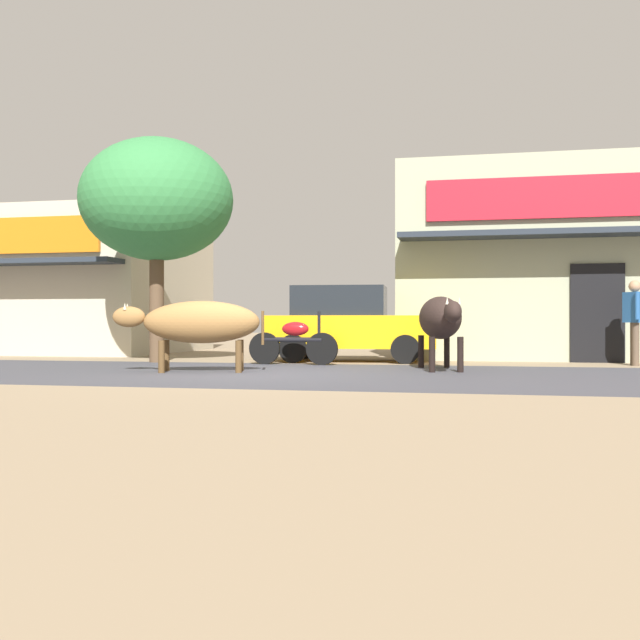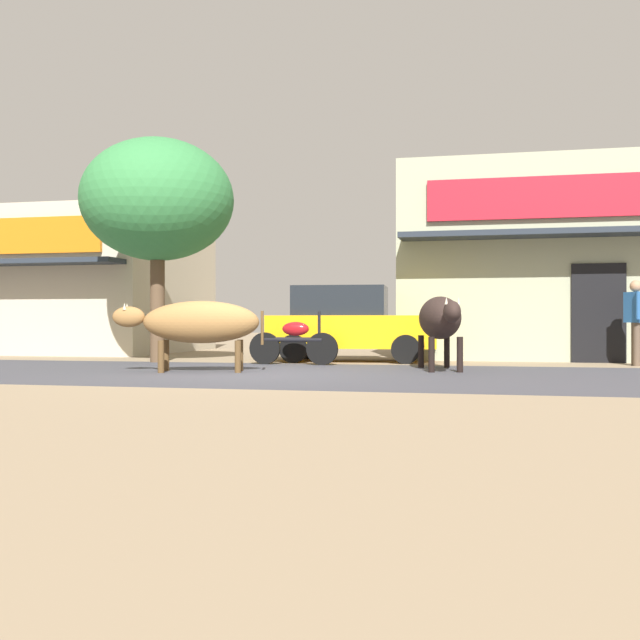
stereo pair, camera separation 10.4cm
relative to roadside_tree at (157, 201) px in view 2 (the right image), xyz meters
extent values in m
plane|color=#907B5F|center=(3.08, -2.80, -3.46)|extent=(80.00, 80.00, 0.00)
cube|color=#414149|center=(3.08, -2.80, -3.46)|extent=(72.00, 5.79, 0.00)
cube|color=#C1B69F|center=(-5.54, 4.69, -1.53)|extent=(8.07, 5.67, 3.86)
cube|color=#A6AB8A|center=(8.41, 4.69, -1.20)|extent=(7.04, 5.67, 4.52)
cube|color=red|center=(8.41, 1.80, 0.07)|extent=(5.63, 0.10, 0.90)
cube|color=#262D38|center=(8.41, 1.41, -0.75)|extent=(6.76, 0.90, 0.12)
cube|color=black|center=(9.18, 1.83, -2.41)|extent=(1.10, 0.06, 2.10)
cylinder|color=brown|center=(0.00, 0.00, -2.25)|extent=(0.31, 0.31, 2.42)
ellipsoid|color=#348043|center=(0.00, 0.00, 0.02)|extent=(3.26, 3.26, 2.61)
cube|color=#F2B113|center=(4.02, 1.26, -2.81)|extent=(3.72, 1.92, 0.70)
cube|color=#1E2328|center=(3.75, 1.24, -2.14)|extent=(2.09, 1.66, 0.64)
cylinder|color=black|center=(5.13, 2.18, -3.16)|extent=(0.61, 0.23, 0.60)
cylinder|color=black|center=(5.26, 0.53, -3.16)|extent=(0.61, 0.23, 0.60)
cylinder|color=black|center=(2.79, 2.00, -3.16)|extent=(0.61, 0.23, 0.60)
cylinder|color=black|center=(2.92, 0.35, -3.16)|extent=(0.61, 0.23, 0.60)
cylinder|color=black|center=(3.68, -0.28, -3.14)|extent=(0.65, 0.11, 0.65)
cylinder|color=black|center=(2.47, -0.22, -3.14)|extent=(0.65, 0.11, 0.65)
cylinder|color=black|center=(3.07, -0.25, -2.96)|extent=(1.22, 0.16, 0.10)
ellipsoid|color=#A51419|center=(3.12, -0.26, -2.74)|extent=(0.57, 0.27, 0.28)
cylinder|color=black|center=(3.61, -0.28, -2.69)|extent=(0.06, 0.06, 0.60)
ellipsoid|color=olive|center=(2.05, -2.67, -2.59)|extent=(2.13, 1.20, 0.74)
ellipsoid|color=olive|center=(0.84, -2.98, -2.50)|extent=(0.61, 0.41, 0.36)
cone|color=beige|center=(0.81, -3.09, -2.32)|extent=(0.06, 0.06, 0.12)
cone|color=beige|center=(0.76, -2.89, -2.32)|extent=(0.06, 0.06, 0.12)
cylinder|color=brown|center=(1.48, -3.07, -3.18)|extent=(0.11, 0.11, 0.55)
cylinder|color=brown|center=(1.36, -2.59, -3.18)|extent=(0.11, 0.11, 0.55)
cylinder|color=brown|center=(2.75, -2.75, -3.18)|extent=(0.11, 0.11, 0.55)
cylinder|color=brown|center=(2.62, -2.26, -3.18)|extent=(0.11, 0.11, 0.55)
cylinder|color=brown|center=(3.08, -2.40, -2.69)|extent=(0.05, 0.05, 0.59)
ellipsoid|color=#30231F|center=(6.06, -1.25, -2.52)|extent=(1.13, 2.12, 0.77)
ellipsoid|color=#30231F|center=(6.34, -2.47, -2.42)|extent=(0.40, 0.61, 0.36)
cone|color=beige|center=(6.45, -2.50, -2.24)|extent=(0.06, 0.06, 0.12)
cone|color=beige|center=(6.26, -2.54, -2.24)|extent=(0.06, 0.06, 0.12)
cylinder|color=black|center=(6.45, -1.83, -3.15)|extent=(0.11, 0.11, 0.61)
cylinder|color=black|center=(5.97, -1.94, -3.15)|extent=(0.11, 0.11, 0.61)
cylinder|color=black|center=(6.15, -0.56, -3.15)|extent=(0.11, 0.11, 0.61)
cylinder|color=black|center=(5.68, -0.67, -3.15)|extent=(0.11, 0.11, 0.61)
cylinder|color=black|center=(5.83, -0.22, -2.62)|extent=(0.05, 0.05, 0.62)
cylinder|color=brown|center=(9.76, 1.02, -3.03)|extent=(0.14, 0.14, 0.85)
cylinder|color=brown|center=(9.76, 0.84, -3.03)|extent=(0.14, 0.14, 0.85)
cube|color=#265999|center=(9.76, 0.93, -2.31)|extent=(0.43, 0.48, 0.60)
sphere|color=tan|center=(9.76, 0.93, -1.89)|extent=(0.23, 0.23, 0.23)
cylinder|color=#265999|center=(9.76, 1.19, -2.27)|extent=(0.09, 0.09, 0.54)
cylinder|color=#265999|center=(9.76, 0.67, -2.27)|extent=(0.09, 0.09, 0.54)
camera|label=1|loc=(6.87, -15.13, -2.56)|focal=42.73mm
camera|label=2|loc=(6.97, -15.10, -2.56)|focal=42.73mm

